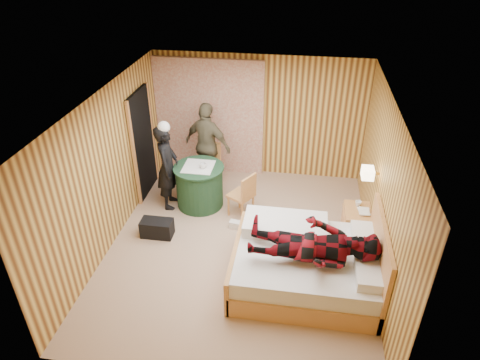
% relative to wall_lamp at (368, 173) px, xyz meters
% --- Properties ---
extents(floor, '(4.20, 5.00, 0.01)m').
position_rel_wall_lamp_xyz_m(floor, '(-1.92, -0.45, -1.30)').
color(floor, tan).
rests_on(floor, ground).
extents(ceiling, '(4.20, 5.00, 0.01)m').
position_rel_wall_lamp_xyz_m(ceiling, '(-1.92, -0.45, 1.20)').
color(ceiling, white).
rests_on(ceiling, wall_back).
extents(wall_back, '(4.20, 0.02, 2.50)m').
position_rel_wall_lamp_xyz_m(wall_back, '(-1.92, 2.05, -0.05)').
color(wall_back, '#EEC55B').
rests_on(wall_back, floor).
extents(wall_left, '(0.02, 5.00, 2.50)m').
position_rel_wall_lamp_xyz_m(wall_left, '(-4.02, -0.45, -0.05)').
color(wall_left, '#EEC55B').
rests_on(wall_left, floor).
extents(wall_right, '(0.02, 5.00, 2.50)m').
position_rel_wall_lamp_xyz_m(wall_right, '(0.18, -0.45, -0.05)').
color(wall_right, '#EEC55B').
rests_on(wall_right, floor).
extents(curtain, '(2.20, 0.08, 2.40)m').
position_rel_wall_lamp_xyz_m(curtain, '(-2.92, 1.98, -0.10)').
color(curtain, beige).
rests_on(curtain, floor).
extents(doorway, '(0.06, 0.90, 2.05)m').
position_rel_wall_lamp_xyz_m(doorway, '(-3.98, 0.95, -0.28)').
color(doorway, black).
rests_on(doorway, floor).
extents(wall_lamp, '(0.26, 0.24, 0.16)m').
position_rel_wall_lamp_xyz_m(wall_lamp, '(0.00, 0.00, 0.00)').
color(wall_lamp, gold).
rests_on(wall_lamp, wall_right).
extents(bed, '(2.12, 1.67, 1.15)m').
position_rel_wall_lamp_xyz_m(bed, '(-0.80, -1.11, -0.97)').
color(bed, '#E1945C').
rests_on(bed, floor).
extents(nightstand, '(0.45, 0.61, 0.59)m').
position_rel_wall_lamp_xyz_m(nightstand, '(-0.04, 0.00, -0.99)').
color(nightstand, '#E1945C').
rests_on(nightstand, floor).
extents(round_table, '(0.92, 0.92, 0.82)m').
position_rel_wall_lamp_xyz_m(round_table, '(-2.84, 0.63, -0.89)').
color(round_table, '#21492D').
rests_on(round_table, floor).
extents(chair_far, '(0.52, 0.52, 0.93)m').
position_rel_wall_lamp_xyz_m(chair_far, '(-2.82, 1.35, -0.76)').
color(chair_far, '#E1945C').
rests_on(chair_far, floor).
extents(chair_near, '(0.54, 0.54, 0.87)m').
position_rel_wall_lamp_xyz_m(chair_near, '(-1.97, 0.38, -0.80)').
color(chair_near, '#E1945C').
rests_on(chair_near, floor).
extents(duffel_bag, '(0.54, 0.29, 0.30)m').
position_rel_wall_lamp_xyz_m(duffel_bag, '(-3.35, -0.41, -1.15)').
color(duffel_bag, black).
rests_on(duffel_bag, floor).
extents(sneaker_left, '(0.31, 0.16, 0.13)m').
position_rel_wall_lamp_xyz_m(sneaker_left, '(-2.03, -0.00, -1.24)').
color(sneaker_left, white).
rests_on(sneaker_left, floor).
extents(sneaker_right, '(0.28, 0.13, 0.12)m').
position_rel_wall_lamp_xyz_m(sneaker_right, '(-1.83, -0.01, -1.24)').
color(sneaker_right, white).
rests_on(sneaker_right, floor).
extents(woman_standing, '(0.45, 0.63, 1.62)m').
position_rel_wall_lamp_xyz_m(woman_standing, '(-3.39, 0.53, -0.49)').
color(woman_standing, black).
rests_on(woman_standing, floor).
extents(man_at_table, '(1.09, 0.76, 1.72)m').
position_rel_wall_lamp_xyz_m(man_at_table, '(-2.84, 1.40, -0.44)').
color(man_at_table, brown).
rests_on(man_at_table, floor).
extents(man_on_bed, '(0.86, 0.67, 1.77)m').
position_rel_wall_lamp_xyz_m(man_on_bed, '(-0.77, -1.34, -0.30)').
color(man_on_bed, maroon).
rests_on(man_on_bed, bed).
extents(book_lower, '(0.20, 0.25, 0.02)m').
position_rel_wall_lamp_xyz_m(book_lower, '(-0.04, -0.05, -0.70)').
color(book_lower, white).
rests_on(book_lower, nightstand).
extents(book_upper, '(0.17, 0.23, 0.02)m').
position_rel_wall_lamp_xyz_m(book_upper, '(-0.04, -0.05, -0.68)').
color(book_upper, white).
rests_on(book_upper, nightstand).
extents(cup_nightstand, '(0.12, 0.12, 0.09)m').
position_rel_wall_lamp_xyz_m(cup_nightstand, '(-0.04, 0.13, -0.66)').
color(cup_nightstand, white).
rests_on(cup_nightstand, nightstand).
extents(cup_table, '(0.13, 0.13, 0.10)m').
position_rel_wall_lamp_xyz_m(cup_table, '(-2.74, 0.58, -0.43)').
color(cup_table, white).
rests_on(cup_table, round_table).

